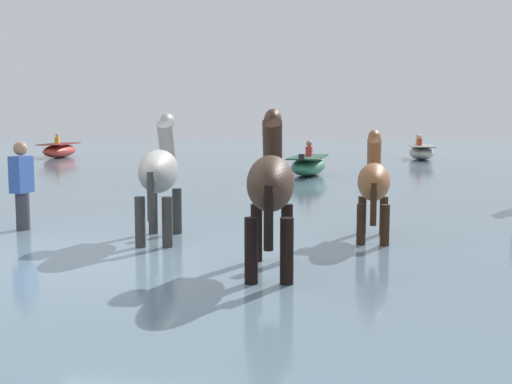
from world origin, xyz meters
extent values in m
plane|color=#756B56|center=(0.00, 0.00, 0.00)|extent=(120.00, 120.00, 0.00)
cube|color=slate|center=(0.00, 10.00, 0.16)|extent=(90.00, 90.00, 0.33)
ellipsoid|color=gray|center=(0.25, 1.05, 1.26)|extent=(0.75, 1.50, 0.57)
cylinder|color=#31312F|center=(-0.01, 1.51, 0.49)|extent=(0.13, 0.13, 0.97)
cylinder|color=#31312F|center=(0.32, 1.57, 0.49)|extent=(0.13, 0.13, 0.97)
cylinder|color=#31312F|center=(0.17, 0.52, 0.49)|extent=(0.13, 0.13, 0.97)
cylinder|color=#31312F|center=(0.51, 0.58, 0.49)|extent=(0.13, 0.13, 0.97)
cylinder|color=gray|center=(0.11, 1.79, 1.62)|extent=(0.32, 0.56, 0.66)
ellipsoid|color=gray|center=(0.08, 1.93, 1.92)|extent=(0.29, 0.52, 0.25)
cylinder|color=#31312F|center=(0.38, 0.38, 1.00)|extent=(0.09, 0.09, 0.62)
ellipsoid|color=brown|center=(3.08, 1.65, 1.11)|extent=(0.44, 1.27, 0.51)
cylinder|color=black|center=(2.93, 2.10, 0.43)|extent=(0.12, 0.12, 0.86)
cylinder|color=black|center=(3.23, 2.10, 0.43)|extent=(0.12, 0.12, 0.86)
cylinder|color=black|center=(2.93, 1.21, 0.43)|extent=(0.12, 0.12, 0.86)
cylinder|color=black|center=(3.24, 1.21, 0.43)|extent=(0.12, 0.12, 0.86)
cylinder|color=brown|center=(3.08, 2.32, 1.43)|extent=(0.20, 0.47, 0.58)
ellipsoid|color=brown|center=(3.08, 2.45, 1.70)|extent=(0.18, 0.43, 0.22)
cylinder|color=black|center=(3.08, 1.05, 0.88)|extent=(0.08, 0.08, 0.54)
ellipsoid|color=#382319|center=(2.02, -0.47, 1.28)|extent=(0.69, 1.51, 0.58)
cylinder|color=black|center=(1.77, 0.01, 0.49)|extent=(0.13, 0.13, 0.99)
cylinder|color=black|center=(2.12, 0.06, 0.49)|extent=(0.13, 0.13, 0.99)
cylinder|color=black|center=(1.91, -0.99, 0.49)|extent=(0.13, 0.13, 0.99)
cylinder|color=black|center=(2.26, -0.95, 0.49)|extent=(0.13, 0.13, 0.99)
cylinder|color=#382319|center=(1.91, 0.29, 1.64)|extent=(0.30, 0.56, 0.67)
ellipsoid|color=#382319|center=(1.89, 0.43, 1.95)|extent=(0.27, 0.52, 0.25)
cylinder|color=black|center=(2.11, -1.15, 1.01)|extent=(0.09, 0.09, 0.62)
ellipsoid|color=#B2AD9E|center=(5.13, 21.37, 0.61)|extent=(1.10, 3.39, 0.57)
cube|color=slate|center=(5.13, 21.37, 0.91)|extent=(1.05, 3.25, 0.04)
cube|color=gold|center=(5.03, 22.32, 1.08)|extent=(0.19, 0.26, 0.30)
sphere|color=beige|center=(5.03, 22.32, 1.32)|extent=(0.18, 0.18, 0.18)
cube|color=red|center=(5.04, 21.38, 1.08)|extent=(0.19, 0.26, 0.30)
sphere|color=beige|center=(5.04, 21.38, 1.32)|extent=(0.18, 0.18, 0.18)
ellipsoid|color=#337556|center=(1.11, 12.07, 0.59)|extent=(1.05, 3.10, 0.53)
cube|color=#1E4634|center=(1.11, 12.07, 0.88)|extent=(1.01, 2.98, 0.04)
cube|color=black|center=(1.07, 10.60, 0.95)|extent=(0.16, 0.12, 0.18)
cube|color=red|center=(1.13, 12.07, 1.05)|extent=(0.19, 0.26, 0.30)
sphere|color=#A37556|center=(1.13, 12.07, 1.29)|extent=(0.18, 0.18, 0.18)
ellipsoid|color=#BC382D|center=(-11.28, 19.82, 0.63)|extent=(1.73, 3.56, 0.61)
cube|color=maroon|center=(-11.28, 19.82, 0.95)|extent=(1.66, 3.42, 0.04)
cube|color=gold|center=(-11.37, 19.81, 1.12)|extent=(0.23, 0.29, 0.30)
sphere|color=beige|center=(-11.37, 19.81, 1.36)|extent=(0.18, 0.18, 0.18)
cylinder|color=#383842|center=(-2.02, 1.44, 0.44)|extent=(0.20, 0.20, 0.88)
cube|color=#3356A8|center=(-2.02, 1.44, 1.15)|extent=(0.24, 0.35, 0.54)
sphere|color=#A37556|center=(-2.02, 1.44, 1.53)|extent=(0.20, 0.20, 0.20)
camera|label=1|loc=(3.08, -6.87, 1.90)|focal=43.66mm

